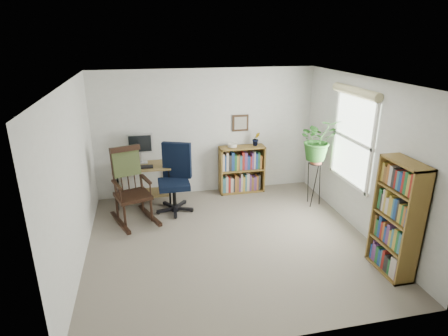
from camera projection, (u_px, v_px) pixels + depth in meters
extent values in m
cube|color=gray|center=(230.00, 241.00, 5.71)|extent=(4.20, 4.00, 0.00)
cube|color=silver|center=(230.00, 81.00, 4.89)|extent=(4.20, 4.00, 0.00)
cube|color=silver|center=(206.00, 133.00, 7.14)|extent=(4.20, 0.00, 2.40)
cube|color=silver|center=(279.00, 239.00, 3.47)|extent=(4.20, 0.00, 2.40)
cube|color=silver|center=(74.00, 179.00, 4.88)|extent=(0.00, 4.00, 2.40)
cube|color=silver|center=(363.00, 158.00, 5.72)|extent=(0.00, 4.00, 2.40)
cube|color=black|center=(142.00, 167.00, 6.66)|extent=(0.40, 0.15, 0.02)
imported|color=#276021|center=(320.00, 119.00, 6.40)|extent=(1.69, 1.88, 1.46)
imported|color=#276021|center=(256.00, 143.00, 7.25)|extent=(0.13, 0.24, 0.11)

